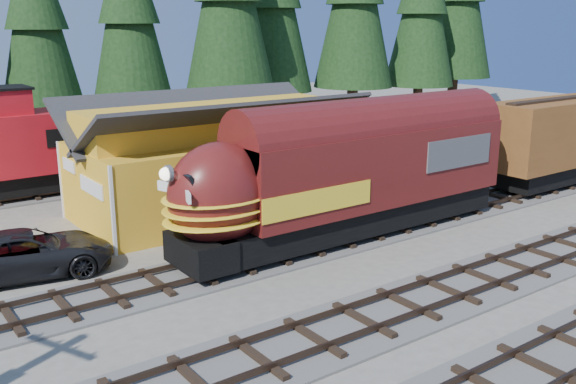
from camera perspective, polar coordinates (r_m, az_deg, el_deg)
ground at (r=21.60m, az=7.82°, el=-7.98°), size 120.00×120.00×0.00m
track_siding at (r=31.22m, az=16.07°, el=-1.14°), size 68.00×3.20×0.33m
depot at (r=28.90m, az=-6.51°, el=4.02°), size 12.80×7.00×5.30m
locomotive at (r=24.82m, az=4.70°, el=1.09°), size 15.35×3.05×4.17m
pickup_truck_a at (r=23.42m, az=-22.20°, el=-5.08°), size 6.04×3.55×1.58m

